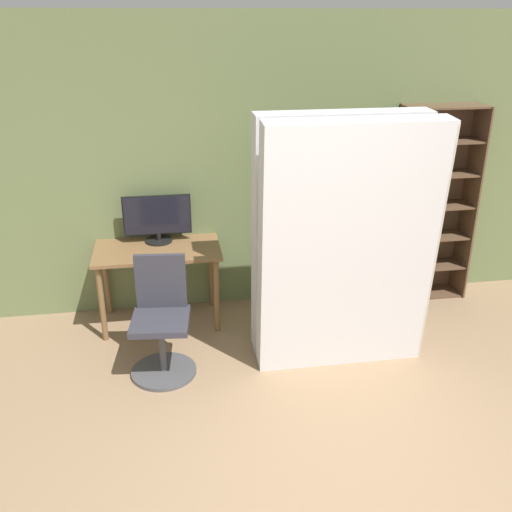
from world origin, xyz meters
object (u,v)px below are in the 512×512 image
Objects in this scene: bookshelf at (423,205)px; mattress_far at (337,236)px; monitor at (157,218)px; office_chair at (162,327)px; mattress_near at (349,250)px.

mattress_far reaches higher than bookshelf.
mattress_far is (1.44, -0.79, 0.04)m from monitor.
mattress_far reaches higher than office_chair.
mattress_near reaches higher than office_chair.
bookshelf reaches higher than monitor.
office_chair is at bearing -90.37° from monitor.
mattress_far is (-1.10, -0.80, 0.05)m from bookshelf.
monitor is 0.32× the size of bookshelf.
bookshelf is at bearing 0.12° from monitor.
mattress_near is (1.44, -1.10, 0.04)m from monitor.
office_chair is 0.50× the size of bookshelf.
monitor is 0.30× the size of mattress_far.
monitor is 1.81m from mattress_near.
bookshelf is 1.56m from mattress_near.
monitor is at bearing -179.88° from bookshelf.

